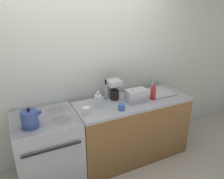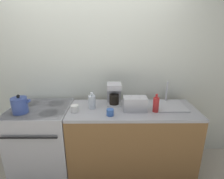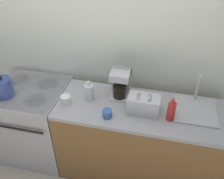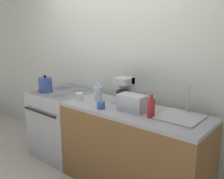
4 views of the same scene
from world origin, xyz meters
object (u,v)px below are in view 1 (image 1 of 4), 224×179
bottle_red (153,93)px  cup_white (86,111)px  coffee_maker (113,89)px  bottle_clear (98,101)px  toaster (136,96)px  cup_blue (121,107)px  stove (48,149)px  kettle (30,119)px

bottle_red → cup_white: 0.97m
coffee_maker → bottle_clear: (-0.28, -0.13, -0.06)m
cup_white → bottle_clear: bearing=28.2°
coffee_maker → bottle_red: size_ratio=1.30×
toaster → cup_blue: bearing=-155.5°
stove → kettle: kettle is taller
bottle_clear → cup_blue: bottle_clear is taller
coffee_maker → cup_white: 0.54m
coffee_maker → cup_white: coffee_maker is taller
toaster → cup_white: (-0.72, -0.04, -0.04)m
coffee_maker → cup_blue: coffee_maker is taller
bottle_red → stove: bearing=175.4°
bottle_red → bottle_clear: bearing=172.1°
kettle → coffee_maker: coffee_maker is taller
coffee_maker → bottle_red: bearing=-25.8°
stove → kettle: (-0.16, -0.13, 0.53)m
toaster → coffee_maker: (-0.25, 0.20, 0.06)m
stove → toaster: (1.20, -0.08, 0.52)m
stove → toaster: 1.31m
kettle → bottle_red: size_ratio=1.02×
toaster → cup_white: size_ratio=2.98×
toaster → coffee_maker: bearing=141.6°
kettle → cup_blue: (1.06, -0.08, -0.06)m
stove → coffee_maker: size_ratio=3.12×
stove → bottle_red: bottle_red is taller
bottle_clear → cup_blue: (0.23, -0.20, -0.05)m
stove → cup_white: size_ratio=9.50×
kettle → bottle_red: kettle is taller
stove → bottle_clear: (0.67, -0.01, 0.52)m
bottle_clear → coffee_maker: bearing=25.3°
bottle_red → toaster: bearing=170.4°
kettle → bottle_clear: bearing=8.5°
kettle → coffee_maker: size_ratio=0.79×
cup_white → cup_blue: bearing=-12.6°
toaster → bottle_red: bearing=-9.6°
toaster → cup_blue: (-0.30, -0.14, -0.05)m
toaster → bottle_clear: size_ratio=1.36×
bottle_clear → bottle_red: size_ratio=0.93×
stove → coffee_maker: 1.12m
coffee_maker → bottle_clear: bearing=-154.7°
toaster → bottle_clear: 0.53m
bottle_clear → cup_white: bottle_clear is taller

